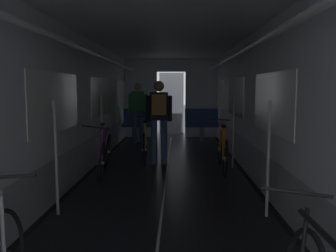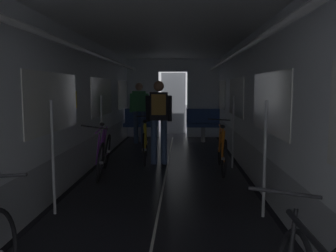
{
  "view_description": "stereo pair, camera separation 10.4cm",
  "coord_description": "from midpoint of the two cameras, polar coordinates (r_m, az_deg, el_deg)",
  "views": [
    {
      "loc": [
        0.19,
        -2.03,
        1.54
      ],
      "look_at": [
        0.0,
        5.22,
        0.76
      ],
      "focal_mm": 37.55,
      "sensor_mm": 36.0,
      "label": 1
    },
    {
      "loc": [
        0.29,
        -2.02,
        1.54
      ],
      "look_at": [
        0.0,
        5.22,
        0.76
      ],
      "focal_mm": 37.55,
      "sensor_mm": 36.0,
      "label": 2
    }
  ],
  "objects": [
    {
      "name": "person_cyclist_aisle",
      "position": [
        7.04,
        -1.08,
        1.89
      ],
      "size": [
        0.54,
        0.39,
        1.69
      ],
      "color": "#384C75",
      "rests_on": "ground"
    },
    {
      "name": "person_standing_near_bench",
      "position": [
        9.8,
        -4.38,
        2.85
      ],
      "size": [
        0.53,
        0.23,
        1.69
      ],
      "color": "#384C75",
      "rests_on": "ground"
    },
    {
      "name": "bicycle_purple",
      "position": [
        6.34,
        -9.94,
        -4.47
      ],
      "size": [
        0.44,
        1.69,
        0.96
      ],
      "color": "black",
      "rests_on": "ground"
    },
    {
      "name": "bench_seat_far_right",
      "position": [
        10.17,
        6.0,
        0.65
      ],
      "size": [
        0.98,
        0.51,
        0.95
      ],
      "color": "gray",
      "rests_on": "ground"
    },
    {
      "name": "bicycle_yellow_in_aisle",
      "position": [
        7.4,
        -3.34,
        -2.83
      ],
      "size": [
        0.44,
        1.69,
        0.94
      ],
      "color": "black",
      "rests_on": "ground"
    },
    {
      "name": "bicycle_orange",
      "position": [
        6.61,
        9.2,
        -3.99
      ],
      "size": [
        0.44,
        1.69,
        0.94
      ],
      "color": "black",
      "rests_on": "ground"
    },
    {
      "name": "bench_seat_far_left",
      "position": [
        10.21,
        -4.13,
        0.69
      ],
      "size": [
        0.98,
        0.51,
        0.95
      ],
      "color": "gray",
      "rests_on": "ground"
    },
    {
      "name": "train_car_shell",
      "position": [
        5.63,
        -0.13,
        7.77
      ],
      "size": [
        3.14,
        12.34,
        2.57
      ],
      "color": "black",
      "rests_on": "ground"
    }
  ]
}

